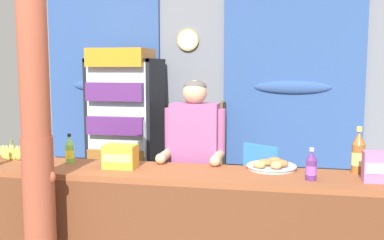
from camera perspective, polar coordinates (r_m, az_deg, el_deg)
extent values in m
cube|color=slate|center=(5.48, 1.71, 3.02)|extent=(4.76, 0.12, 2.53)
cube|color=#2D4C89|center=(5.74, -11.16, 5.37)|extent=(1.44, 0.04, 2.07)
ellipsoid|color=#2D4C89|center=(5.73, -11.21, 4.32)|extent=(0.79, 0.10, 0.16)
cube|color=#2D4C89|center=(5.31, 12.69, 5.21)|extent=(1.60, 0.04, 2.07)
ellipsoid|color=#2D4C89|center=(5.29, 12.67, 4.09)|extent=(0.88, 0.10, 0.16)
cylinder|color=tan|center=(5.44, -0.52, 10.18)|extent=(0.26, 0.03, 0.26)
cylinder|color=white|center=(5.42, -0.55, 10.19)|extent=(0.22, 0.01, 0.22)
cube|color=beige|center=(5.56, -5.82, 4.99)|extent=(0.24, 0.02, 0.18)
cube|color=brown|center=(3.15, -4.08, -6.73)|extent=(3.12, 0.52, 0.04)
cylinder|color=brown|center=(3.12, -18.74, -12.92)|extent=(0.20, 0.20, 1.20)
cylinder|color=brown|center=(2.94, -19.65, 9.60)|extent=(0.18, 0.18, 1.20)
ellipsoid|color=brown|center=(2.98, -17.50, -6.95)|extent=(0.06, 0.05, 0.08)
cube|color=black|center=(5.58, -7.17, -1.17)|extent=(0.76, 0.04, 1.72)
cube|color=black|center=(5.41, -11.84, -1.51)|extent=(0.04, 0.68, 1.72)
cube|color=black|center=(5.17, -4.52, -1.77)|extent=(0.04, 0.68, 1.72)
cube|color=black|center=(5.22, -8.42, 7.49)|extent=(0.76, 0.68, 0.04)
cube|color=black|center=(5.46, -8.11, -10.16)|extent=(0.76, 0.68, 0.08)
cube|color=silver|center=(4.97, -9.53, -1.61)|extent=(0.70, 0.02, 1.56)
cylinder|color=#B7B7BC|center=(4.84, -6.14, -2.37)|extent=(0.02, 0.02, 0.40)
cube|color=silver|center=(5.34, -8.20, -5.26)|extent=(0.68, 0.60, 0.02)
cube|color=brown|center=(5.19, -8.73, -4.39)|extent=(0.64, 0.56, 0.20)
cube|color=silver|center=(5.28, -8.27, -1.37)|extent=(0.68, 0.60, 0.02)
cube|color=#56286B|center=(5.13, -8.81, -0.37)|extent=(0.64, 0.56, 0.20)
cube|color=silver|center=(5.24, -8.34, 2.60)|extent=(0.68, 0.60, 0.02)
cube|color=#56286B|center=(5.10, -8.88, 3.72)|extent=(0.64, 0.56, 0.20)
cube|color=silver|center=(5.22, -8.41, 6.62)|extent=(0.68, 0.60, 0.02)
cube|color=orange|center=(5.09, -8.96, 7.84)|extent=(0.64, 0.56, 0.20)
cube|color=brown|center=(5.33, -0.84, -4.19)|extent=(0.04, 0.28, 1.22)
cube|color=brown|center=(5.25, 3.87, -4.36)|extent=(0.04, 0.28, 1.22)
cube|color=brown|center=(5.22, 1.51, 0.33)|extent=(0.44, 0.28, 0.02)
cylinder|color=#75C64C|center=(5.22, 0.80, 1.24)|extent=(0.06, 0.06, 0.14)
cylinder|color=#56286B|center=(5.20, 2.23, 1.13)|extent=(0.06, 0.06, 0.13)
cube|color=brown|center=(5.28, 1.50, -3.63)|extent=(0.44, 0.28, 0.02)
cylinder|color=orange|center=(5.28, 0.79, -2.90)|extent=(0.06, 0.06, 0.11)
cylinder|color=orange|center=(5.25, 2.21, -2.96)|extent=(0.06, 0.06, 0.11)
cube|color=brown|center=(5.35, 1.49, -7.48)|extent=(0.44, 0.28, 0.02)
cylinder|color=#75C64C|center=(5.34, 0.79, -6.55)|extent=(0.06, 0.06, 0.15)
cylinder|color=#56286B|center=(5.33, 2.19, -6.86)|extent=(0.06, 0.06, 0.10)
cube|color=#3884D6|center=(4.71, 10.20, -7.91)|extent=(0.61, 0.61, 0.04)
cube|color=#3884D6|center=(4.50, 8.72, -5.68)|extent=(0.36, 0.28, 0.40)
cylinder|color=#3884D6|center=(4.82, 13.36, -10.38)|extent=(0.04, 0.04, 0.44)
cylinder|color=#3884D6|center=(5.03, 9.71, -9.55)|extent=(0.04, 0.04, 0.44)
cylinder|color=#3884D6|center=(4.52, 10.63, -11.47)|extent=(0.04, 0.04, 0.44)
cylinder|color=#3884D6|center=(4.74, 6.87, -10.51)|extent=(0.04, 0.04, 0.44)
cube|color=#3884D6|center=(4.57, 12.25, -6.87)|extent=(0.26, 0.34, 0.03)
cube|color=#3884D6|center=(4.80, 8.31, -6.11)|extent=(0.26, 0.34, 0.03)
cylinder|color=#28282D|center=(3.70, -0.89, -12.41)|extent=(0.11, 0.11, 0.82)
cylinder|color=#28282D|center=(3.67, 1.59, -12.56)|extent=(0.11, 0.11, 0.82)
cube|color=#934C7F|center=(3.52, 0.36, -2.10)|extent=(0.37, 0.20, 0.52)
sphere|color=tan|center=(3.48, 0.36, 3.54)|extent=(0.19, 0.19, 0.19)
ellipsoid|color=#4C4742|center=(3.49, 0.39, 4.25)|extent=(0.18, 0.18, 0.10)
cylinder|color=#934C7F|center=(3.55, -2.85, -1.28)|extent=(0.08, 0.08, 0.35)
cylinder|color=tan|center=(3.44, -3.45, -4.52)|extent=(0.07, 0.26, 0.07)
sphere|color=tan|center=(3.32, -4.02, -4.95)|extent=(0.08, 0.08, 0.08)
cylinder|color=#934C7F|center=(3.48, 3.63, -1.46)|extent=(0.08, 0.08, 0.35)
cylinder|color=tan|center=(3.36, 3.26, -4.79)|extent=(0.07, 0.26, 0.07)
sphere|color=tan|center=(3.24, 2.94, -5.25)|extent=(0.08, 0.08, 0.08)
cylinder|color=brown|center=(3.23, 20.39, -4.64)|extent=(0.09, 0.09, 0.20)
cone|color=brown|center=(3.21, 20.50, -2.14)|extent=(0.09, 0.09, 0.09)
cylinder|color=#E5CC4C|center=(3.20, 20.54, -1.07)|extent=(0.04, 0.04, 0.03)
cylinder|color=#E5D166|center=(3.23, 20.39, -4.64)|extent=(0.09, 0.09, 0.09)
cylinder|color=#75C64C|center=(3.47, -15.30, -4.19)|extent=(0.06, 0.06, 0.14)
cone|color=#75C64C|center=(3.45, -15.35, -2.57)|extent=(0.06, 0.06, 0.06)
cylinder|color=black|center=(3.44, -15.37, -1.88)|extent=(0.03, 0.03, 0.02)
cylinder|color=yellow|center=(3.47, -15.30, -4.19)|extent=(0.07, 0.07, 0.06)
cylinder|color=#56286B|center=(2.95, 14.93, -6.18)|extent=(0.07, 0.07, 0.13)
cone|color=#56286B|center=(2.93, 14.99, -4.40)|extent=(0.07, 0.07, 0.06)
cylinder|color=silver|center=(2.92, 15.01, -3.64)|extent=(0.03, 0.03, 0.02)
cylinder|color=purple|center=(2.95, 14.93, -6.18)|extent=(0.07, 0.07, 0.06)
cube|color=#B76699|center=(3.03, 22.54, -5.54)|extent=(0.17, 0.11, 0.19)
cube|color=#F7A5D8|center=(2.97, 22.75, -5.77)|extent=(0.16, 0.00, 0.07)
cube|color=gold|center=(3.22, -9.11, -4.60)|extent=(0.23, 0.15, 0.17)
cube|color=#FFE26D|center=(3.15, -9.59, -4.86)|extent=(0.21, 0.00, 0.06)
cylinder|color=#BCBCC1|center=(3.21, 10.07, -6.02)|extent=(0.34, 0.34, 0.02)
torus|color=#BCBCC1|center=(3.21, 10.08, -5.77)|extent=(0.35, 0.35, 0.02)
ellipsoid|color=#A36638|center=(3.21, 11.34, -5.44)|extent=(0.10, 0.07, 0.05)
ellipsoid|color=#A36638|center=(3.29, 10.47, -5.13)|extent=(0.10, 0.07, 0.05)
ellipsoid|color=#A36638|center=(3.23, 9.29, -5.35)|extent=(0.11, 0.08, 0.05)
ellipsoid|color=tan|center=(3.14, 8.53, -5.65)|extent=(0.09, 0.09, 0.05)
ellipsoid|color=tan|center=(3.14, 10.67, -5.68)|extent=(0.08, 0.08, 0.05)
ellipsoid|color=#CCC14C|center=(3.78, -23.14, -3.69)|extent=(0.10, 0.04, 0.14)
ellipsoid|color=#CCC14C|center=(3.77, -22.73, -3.84)|extent=(0.07, 0.04, 0.13)
ellipsoid|color=#CCC14C|center=(3.74, -22.41, -3.87)|extent=(0.05, 0.04, 0.13)
ellipsoid|color=#CCC14C|center=(3.73, -21.98, -3.75)|extent=(0.05, 0.05, 0.15)
ellipsoid|color=#CCC14C|center=(3.72, -21.54, -3.92)|extent=(0.06, 0.04, 0.12)
ellipsoid|color=#CCC14C|center=(3.71, -21.10, -3.73)|extent=(0.09, 0.04, 0.15)
ellipsoid|color=#CCC14C|center=(3.68, -20.91, -4.06)|extent=(0.09, 0.04, 0.12)
cylinder|color=olive|center=(3.72, -22.00, -2.73)|extent=(0.02, 0.02, 0.05)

